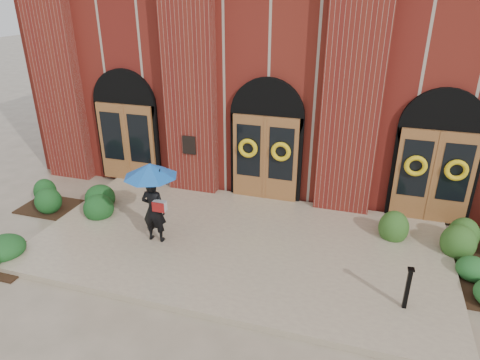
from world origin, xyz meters
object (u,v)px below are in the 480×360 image
at_px(man_with_umbrella, 152,188).
at_px(hedge_wall_left, 69,200).
at_px(hedge_wall_right, 461,236).
at_px(metal_post, 408,287).

relative_size(man_with_umbrella, hedge_wall_left, 0.75).
distance_m(man_with_umbrella, hedge_wall_right, 7.53).
bearing_deg(metal_post, man_with_umbrella, 172.15).
bearing_deg(man_with_umbrella, metal_post, 170.06).
bearing_deg(hedge_wall_left, man_with_umbrella, -15.11).
bearing_deg(man_with_umbrella, hedge_wall_right, -166.79).
bearing_deg(metal_post, hedge_wall_left, 169.51).
xyz_separation_m(man_with_umbrella, hedge_wall_right, (7.18, 1.96, -1.18)).
height_order(man_with_umbrella, metal_post, man_with_umbrella).
height_order(metal_post, hedge_wall_left, metal_post).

